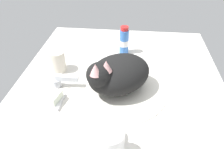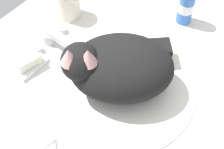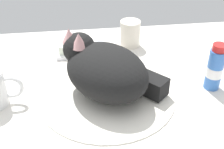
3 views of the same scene
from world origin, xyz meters
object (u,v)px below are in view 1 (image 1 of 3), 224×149
Objects in this scene: faucet at (60,82)px; toothpaste_bottle at (125,41)px; cat at (117,74)px; soap_bar at (53,97)px; rinse_cup at (57,61)px; coffee_mug at (112,144)px.

toothpaste_bottle is at bearing -38.22° from faucet.
soap_bar is at bearing 112.57° from cat.
soap_bar is at bearing -168.09° from rinse_cup.
toothpaste_bottle reaches higher than coffee_mug.
faucet is at bearing 141.78° from toothpaste_bottle.
rinse_cup is at bearing 34.39° from coffee_mug.
faucet is 9.38cm from soap_bar.
toothpaste_bottle is (29.60, -1.20, -1.58)cm from cat.
cat is 28.58cm from rinse_cup.
faucet is 0.99× the size of coffee_mug.
soap_bar is (-20.37, -4.30, -1.88)cm from rinse_cup.
cat is 29.67cm from toothpaste_bottle.
cat is 2.28× the size of toothpaste_bottle.
cat reaches higher than toothpaste_bottle.
cat is at bearing 2.70° from coffee_mug.
soap_bar is 45.06cm from toothpaste_bottle.
cat reaches higher than faucet.
coffee_mug is 30.36cm from soap_bar.
toothpaste_bottle reaches higher than faucet.
faucet is at bearing -159.16° from rinse_cup.
coffee_mug is at bearing -145.61° from rinse_cup.
faucet is at bearing 38.65° from coffee_mug.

